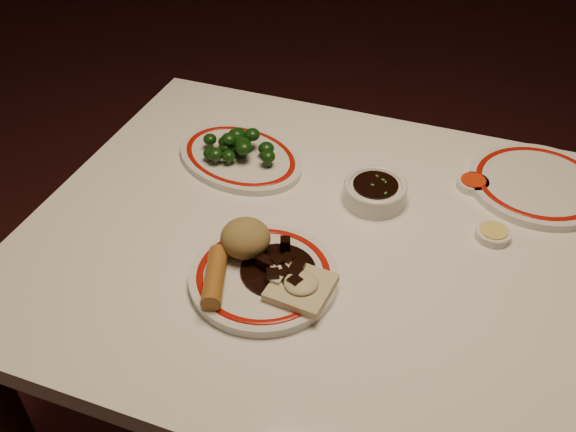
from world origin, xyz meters
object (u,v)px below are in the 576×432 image
at_px(spring_roll, 215,277).
at_px(broccoli_pile, 237,145).
at_px(main_plate, 264,277).
at_px(soy_bowl, 375,193).
at_px(dining_table, 348,279).
at_px(fried_wonton, 301,286).
at_px(rice_mound, 245,238).
at_px(broccoli_plate, 240,157).
at_px(stirfry_heap, 282,270).

bearing_deg(spring_roll, broccoli_pile, 89.25).
bearing_deg(main_plate, soy_bowl, 66.16).
height_order(spring_roll, soy_bowl, spring_roll).
bearing_deg(broccoli_pile, dining_table, -29.54).
xyz_separation_m(dining_table, soy_bowl, (0.01, 0.13, 0.11)).
bearing_deg(spring_roll, main_plate, 18.36).
relative_size(dining_table, fried_wonton, 11.36).
height_order(main_plate, rice_mound, rice_mound).
height_order(main_plate, broccoli_plate, main_plate).
bearing_deg(stirfry_heap, rice_mound, 158.70).
xyz_separation_m(main_plate, fried_wonton, (0.07, -0.02, 0.02)).
bearing_deg(broccoli_plate, broccoli_pile, -176.27).
bearing_deg(fried_wonton, main_plate, 167.67).
height_order(spring_roll, fried_wonton, spring_roll).
height_order(main_plate, spring_roll, spring_roll).
bearing_deg(broccoli_plate, spring_roll, -72.61).
distance_m(main_plate, rice_mound, 0.07).
bearing_deg(main_plate, stirfry_heap, 17.95).
distance_m(rice_mound, stirfry_heap, 0.09).
relative_size(main_plate, soy_bowl, 2.72).
bearing_deg(broccoli_plate, stirfry_heap, -55.46).
relative_size(broccoli_pile, soy_bowl, 1.39).
height_order(dining_table, broccoli_plate, broccoli_plate).
xyz_separation_m(fried_wonton, broccoli_pile, (-0.26, 0.33, 0.01)).
relative_size(rice_mound, broccoli_pile, 0.52).
xyz_separation_m(rice_mound, stirfry_heap, (0.08, -0.03, -0.02)).
relative_size(fried_wonton, stirfry_heap, 0.82).
height_order(spring_roll, stirfry_heap, spring_roll).
height_order(spring_roll, broccoli_pile, broccoli_pile).
relative_size(rice_mound, spring_roll, 0.72).
relative_size(spring_roll, broccoli_plate, 0.35).
xyz_separation_m(dining_table, broccoli_pile, (-0.30, 0.17, 0.13)).
height_order(broccoli_plate, broccoli_pile, broccoli_pile).
height_order(rice_mound, fried_wonton, rice_mound).
bearing_deg(fried_wonton, broccoli_plate, 127.50).
bearing_deg(soy_bowl, main_plate, -113.84).
distance_m(spring_roll, fried_wonton, 0.14).
relative_size(spring_roll, broccoli_pile, 0.72).
relative_size(main_plate, stirfry_heap, 2.55).
distance_m(rice_mound, broccoli_pile, 0.30).
distance_m(dining_table, main_plate, 0.21).
bearing_deg(fried_wonton, stirfry_heap, 149.67).
bearing_deg(dining_table, fried_wonton, -104.70).
xyz_separation_m(dining_table, broccoli_plate, (-0.29, 0.17, 0.10)).
bearing_deg(broccoli_plate, soy_bowl, -6.73).
bearing_deg(soy_bowl, broccoli_plate, 173.27).
bearing_deg(rice_mound, broccoli_plate, 115.57).
height_order(stirfry_heap, soy_bowl, stirfry_heap).
distance_m(spring_roll, stirfry_heap, 0.11).
relative_size(broccoli_plate, soy_bowl, 2.87).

